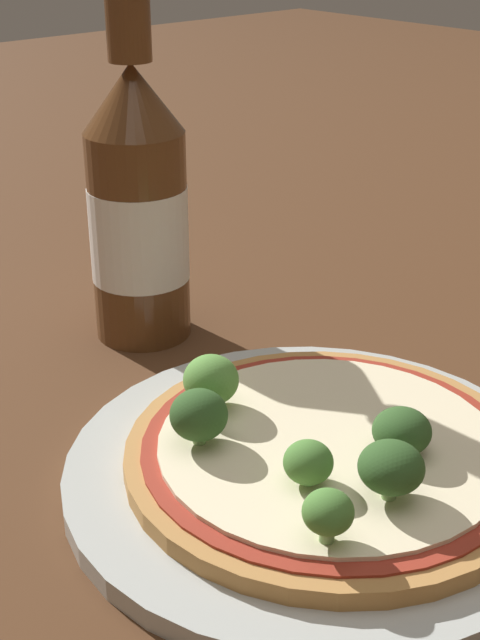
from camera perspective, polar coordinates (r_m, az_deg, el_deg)
ground_plane at (r=0.48m, az=5.24°, el=-10.50°), size 3.00×3.00×0.00m
plate at (r=0.49m, az=5.09°, el=-9.53°), size 0.27×0.27×0.01m
pizza at (r=0.48m, az=5.57°, el=-8.32°), size 0.22×0.22×0.01m
broccoli_floret_0 at (r=0.46m, az=10.32°, el=-7.02°), size 0.03×0.03×0.02m
broccoli_floret_1 at (r=0.43m, az=9.65°, el=-9.30°), size 0.03×0.03×0.03m
broccoli_floret_2 at (r=0.43m, az=4.39°, el=-9.09°), size 0.02×0.02×0.02m
broccoli_floret_3 at (r=0.40m, az=5.65°, el=-12.18°), size 0.02×0.02×0.03m
broccoli_floret_4 at (r=0.46m, az=-2.65°, el=-6.11°), size 0.03×0.03×0.03m
broccoli_floret_5 at (r=0.49m, az=-1.87°, el=-3.86°), size 0.03×0.03×0.03m
beer_bottle at (r=0.61m, az=-6.56°, el=7.38°), size 0.07×0.07×0.26m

